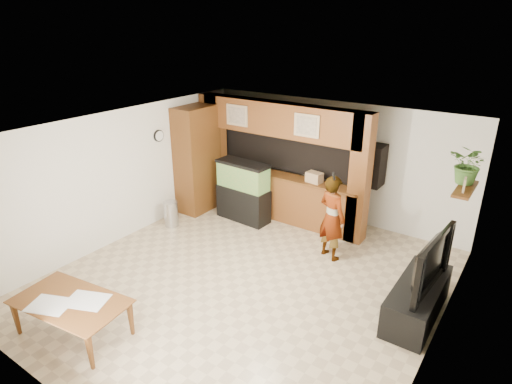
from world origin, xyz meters
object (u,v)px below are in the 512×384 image
Objects in this scene: person at (332,218)px; dining_table at (72,319)px; television at (424,260)px; aquarium at (243,192)px; pantry_cabinet at (197,159)px.

person is 1.01× the size of dining_table.
dining_table is (-3.85, -3.21, -0.67)m from television.
aquarium is 4.32m from television.
person is at bearing -6.66° from aquarium.
pantry_cabinet is 1.34m from aquarium.
pantry_cabinet is 3.56m from person.
person reaches higher than television.
aquarium is 0.83× the size of person.
person is (-1.83, 0.84, -0.15)m from television.
aquarium is at bearing 86.30° from dining_table.
dining_table is at bearing 84.24° from person.
aquarium is at bearing 77.74° from television.
person is at bearing -4.86° from pantry_cabinet.
person is at bearing 56.13° from dining_table.
television is at bearing -13.50° from aquarium.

